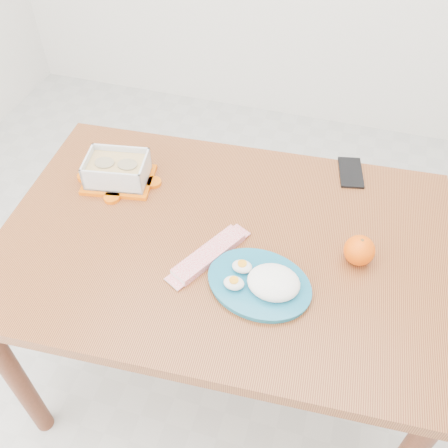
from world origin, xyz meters
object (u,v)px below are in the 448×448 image
(orange_fruit, at_px, (359,250))
(food_container, at_px, (117,170))
(rice_plate, at_px, (264,282))
(smartphone, at_px, (351,172))
(dining_table, at_px, (224,259))

(orange_fruit, bearing_deg, food_container, 171.68)
(rice_plate, bearing_deg, smartphone, 83.77)
(food_container, height_order, smartphone, food_container)
(rice_plate, xyz_separation_m, smartphone, (0.16, 0.52, -0.02))
(rice_plate, bearing_deg, food_container, 164.21)
(food_container, xyz_separation_m, smartphone, (0.70, 0.25, -0.04))
(rice_plate, bearing_deg, orange_fruit, 47.35)
(dining_table, height_order, orange_fruit, orange_fruit)
(rice_plate, distance_m, smartphone, 0.54)
(smartphone, bearing_deg, food_container, -172.24)
(dining_table, bearing_deg, smartphone, 47.54)
(orange_fruit, distance_m, smartphone, 0.36)
(dining_table, bearing_deg, orange_fruit, 0.65)
(dining_table, distance_m, orange_fruit, 0.39)
(orange_fruit, relative_size, rice_plate, 0.26)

